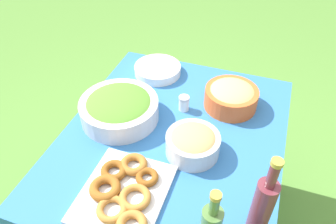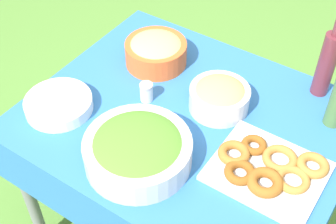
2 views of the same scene
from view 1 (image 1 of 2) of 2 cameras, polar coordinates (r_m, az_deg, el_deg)
name	(u,v)px [view 1 (image 1 of 2)]	position (r m, az deg, el deg)	size (l,w,h in m)	color
picnic_table	(172,152)	(1.51, 0.79, -6.99)	(1.15, 0.94, 0.78)	#2D6BB2
salad_bowl	(119,108)	(1.49, -8.49, 0.75)	(0.35, 0.35, 0.12)	silver
pasta_bowl	(231,96)	(1.56, 10.95, 2.74)	(0.25, 0.25, 0.12)	#E05B28
donut_platter	(124,191)	(1.23, -7.72, -13.52)	(0.37, 0.31, 0.05)	silver
plate_stack	(158,70)	(1.78, -1.82, 7.37)	(0.25, 0.25, 0.05)	white
wine_bottle	(261,209)	(1.07, 15.97, -15.87)	(0.07, 0.07, 0.37)	maroon
bread_bowl	(193,143)	(1.33, 4.34, -5.35)	(0.22, 0.22, 0.11)	silver
salt_shaker	(184,103)	(1.53, 2.79, 1.55)	(0.05, 0.05, 0.07)	white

